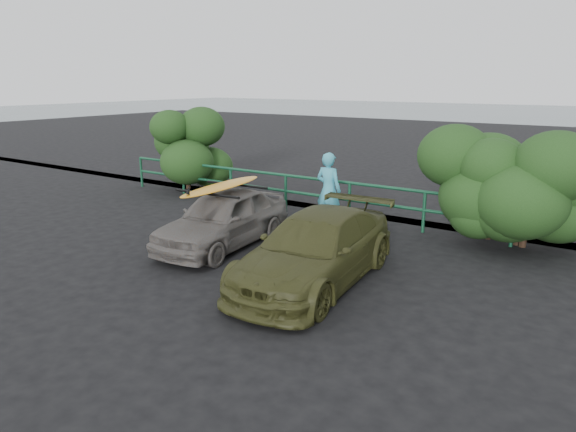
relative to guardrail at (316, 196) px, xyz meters
name	(u,v)px	position (x,y,z in m)	size (l,w,h in m)	color
ground	(186,269)	(0.00, -5.00, -0.52)	(80.00, 80.00, 0.00)	black
ocean	(562,113)	(0.00, 55.00, -0.52)	(200.00, 200.00, 0.00)	slate
guardrail	(316,196)	(0.00, 0.00, 0.00)	(14.00, 0.08, 1.04)	#154B2F
shrub_left	(195,153)	(-4.80, 0.40, 0.76)	(3.20, 2.40, 2.56)	#204218
shrub_right	(521,186)	(5.00, 0.50, 0.76)	(3.20, 2.40, 2.55)	#204218
sedan	(223,218)	(-0.34, -3.45, 0.11)	(1.48, 3.69, 1.26)	#605A56
olive_vehicle	(316,249)	(2.45, -4.17, 0.11)	(1.75, 4.31, 1.25)	#3B3C1A
man	(329,190)	(0.83, -0.82, 0.42)	(0.68, 0.45, 1.88)	#3EA5BC
roof_rack	(222,189)	(-0.34, -3.45, 0.76)	(1.63, 1.14, 0.05)	black
surfboard	(222,186)	(-0.34, -3.45, 0.83)	(0.56, 2.71, 0.08)	orange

